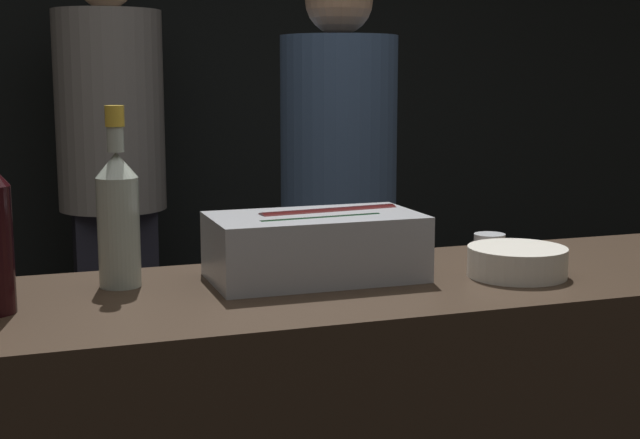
% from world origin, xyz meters
% --- Properties ---
extents(wall_back_chalkboard, '(6.40, 0.06, 2.80)m').
position_xyz_m(wall_back_chalkboard, '(0.00, 2.80, 1.40)').
color(wall_back_chalkboard, black).
rests_on(wall_back_chalkboard, ground_plane).
extents(ice_bin_with_bottles, '(0.40, 0.22, 0.13)m').
position_xyz_m(ice_bin_with_bottles, '(0.00, 0.32, 1.03)').
color(ice_bin_with_bottles, '#9EA0A5').
rests_on(ice_bin_with_bottles, bar_counter).
extents(bowl_white, '(0.19, 0.19, 0.06)m').
position_xyz_m(bowl_white, '(0.38, 0.21, 1.00)').
color(bowl_white, silver).
rests_on(bowl_white, bar_counter).
extents(candle_votive, '(0.07, 0.07, 0.05)m').
position_xyz_m(candle_votive, '(0.43, 0.41, 0.99)').
color(candle_votive, silver).
rests_on(candle_votive, bar_counter).
extents(rose_wine_bottle, '(0.08, 0.08, 0.33)m').
position_xyz_m(rose_wine_bottle, '(-0.36, 0.37, 1.10)').
color(rose_wine_bottle, '#9EA899').
rests_on(rose_wine_bottle, bar_counter).
extents(person_in_hoodie, '(0.41, 0.41, 1.81)m').
position_xyz_m(person_in_hoodie, '(-0.18, 2.24, 1.00)').
color(person_in_hoodie, black).
rests_on(person_in_hoodie, ground_plane).
extents(person_blond_tee, '(0.37, 0.37, 1.68)m').
position_xyz_m(person_blond_tee, '(0.43, 1.36, 0.94)').
color(person_blond_tee, black).
rests_on(person_blond_tee, ground_plane).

